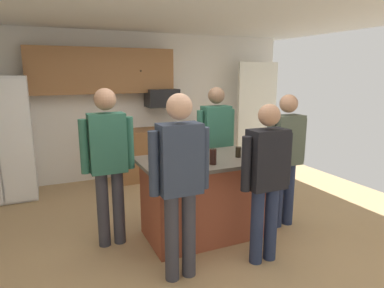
{
  "coord_description": "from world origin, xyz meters",
  "views": [
    {
      "loc": [
        -1.39,
        -3.25,
        1.9
      ],
      "look_at": [
        0.23,
        0.36,
        1.05
      ],
      "focal_mm": 31.3,
      "sensor_mm": 36.0,
      "label": 1
    }
  ],
  "objects": [
    {
      "name": "floor",
      "position": [
        0.0,
        0.0,
        0.0
      ],
      "size": [
        7.04,
        7.04,
        0.0
      ],
      "primitive_type": "plane",
      "color": "tan",
      "rests_on": "ground"
    },
    {
      "name": "ceiling",
      "position": [
        0.0,
        0.0,
        2.6
      ],
      "size": [
        7.04,
        7.04,
        0.0
      ],
      "primitive_type": "plane",
      "color": "white"
    },
    {
      "name": "back_wall",
      "position": [
        0.0,
        2.8,
        1.3
      ],
      "size": [
        6.4,
        0.1,
        2.6
      ],
      "primitive_type": "cube",
      "color": "white",
      "rests_on": "ground"
    },
    {
      "name": "french_door_window_panel",
      "position": [
        2.6,
        2.4,
        1.1
      ],
      "size": [
        0.9,
        0.06,
        2.0
      ],
      "primitive_type": "cube",
      "color": "white",
      "rests_on": "ground"
    },
    {
      "name": "cabinet_run_upper",
      "position": [
        -0.4,
        2.6,
        1.93
      ],
      "size": [
        2.4,
        0.38,
        0.75
      ],
      "color": "#936038"
    },
    {
      "name": "cabinet_run_lower",
      "position": [
        0.6,
        2.48,
        0.45
      ],
      "size": [
        1.8,
        0.63,
        0.9
      ],
      "color": "#936038",
      "rests_on": "ground"
    },
    {
      "name": "refrigerator",
      "position": [
        -2.0,
        2.38,
        0.93
      ],
      "size": [
        0.89,
        0.76,
        1.86
      ],
      "color": "white",
      "rests_on": "ground"
    },
    {
      "name": "microwave_over_range",
      "position": [
        0.6,
        2.5,
        1.45
      ],
      "size": [
        0.56,
        0.4,
        0.32
      ],
      "primitive_type": "cube",
      "color": "black"
    },
    {
      "name": "kitchen_island",
      "position": [
        0.23,
        0.06,
        0.47
      ],
      "size": [
        1.43,
        0.89,
        0.93
      ],
      "color": "#9E4C33",
      "rests_on": "ground"
    },
    {
      "name": "person_guest_left",
      "position": [
        1.27,
        -0.12,
        0.95
      ],
      "size": [
        0.57,
        0.22,
        1.65
      ],
      "rotation": [
        0.0,
        0.0,
        2.97
      ],
      "color": "#232D4C",
      "rests_on": "ground"
    },
    {
      "name": "person_guest_by_door",
      "position": [
        0.77,
        0.75,
        0.99
      ],
      "size": [
        0.57,
        0.23,
        1.71
      ],
      "rotation": [
        0.0,
        0.0,
        -2.23
      ],
      "color": "#383842",
      "rests_on": "ground"
    },
    {
      "name": "person_elder_center",
      "position": [
        0.56,
        -0.7,
        0.93
      ],
      "size": [
        0.57,
        0.22,
        1.61
      ],
      "rotation": [
        0.0,
        0.0,
        1.97
      ],
      "color": "#232D4C",
      "rests_on": "ground"
    },
    {
      "name": "person_guest_right",
      "position": [
        -0.79,
        0.28,
        1.01
      ],
      "size": [
        0.57,
        0.23,
        1.74
      ],
      "rotation": [
        0.0,
        0.0,
        -0.21
      ],
      "color": "#383842",
      "rests_on": "ground"
    },
    {
      "name": "person_host_foreground",
      "position": [
        -0.32,
        -0.62,
        1.0
      ],
      "size": [
        0.57,
        0.23,
        1.73
      ],
      "rotation": [
        0.0,
        0.0,
        0.88
      ],
      "color": "#383842",
      "rests_on": "ground"
    },
    {
      "name": "glass_short_whisky",
      "position": [
        0.68,
        -0.19,
        1.01
      ],
      "size": [
        0.07,
        0.07,
        0.16
      ],
      "color": "black",
      "rests_on": "kitchen_island"
    },
    {
      "name": "mug_ceramic_white",
      "position": [
        -0.17,
        0.2,
        0.99
      ],
      "size": [
        0.13,
        0.08,
        0.1
      ],
      "color": "white",
      "rests_on": "kitchen_island"
    },
    {
      "name": "glass_dark_ale",
      "position": [
        -0.23,
        0.34,
        1.0
      ],
      "size": [
        0.07,
        0.07,
        0.12
      ],
      "color": "black",
      "rests_on": "kitchen_island"
    },
    {
      "name": "glass_stout_tall",
      "position": [
        0.65,
        -0.03,
        1.0
      ],
      "size": [
        0.06,
        0.06,
        0.12
      ],
      "color": "black",
      "rests_on": "kitchen_island"
    },
    {
      "name": "mug_blue_stoneware",
      "position": [
        0.31,
        0.24,
        0.99
      ],
      "size": [
        0.13,
        0.09,
        0.11
      ],
      "color": "#4C6B99",
      "rests_on": "kitchen_island"
    },
    {
      "name": "glass_pilsner",
      "position": [
        -0.05,
        0.3,
        1.02
      ],
      "size": [
        0.07,
        0.07,
        0.17
      ],
      "color": "black",
      "rests_on": "kitchen_island"
    },
    {
      "name": "tumbler_amber",
      "position": [
        0.24,
        -0.18,
        1.02
      ],
      "size": [
        0.08,
        0.08,
        0.17
      ],
      "color": "black",
      "rests_on": "kitchen_island"
    }
  ]
}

